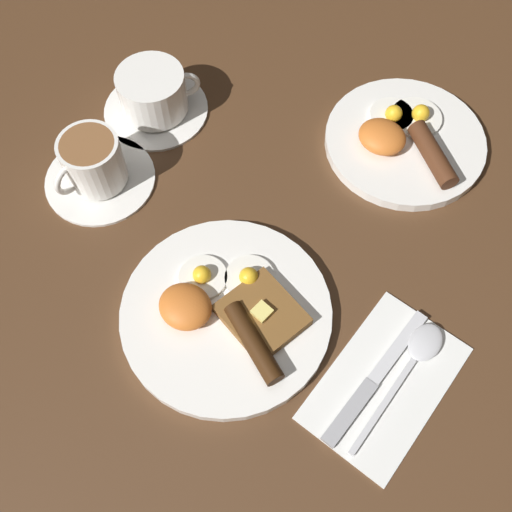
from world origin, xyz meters
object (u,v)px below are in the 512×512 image
object	(u,v)px
teacup_far	(154,96)
spoon	(417,354)
breakfast_plate_near	(227,312)
teacup_near	(94,166)
breakfast_plate_far	(404,140)
knife	(371,383)

from	to	relation	value
teacup_far	spoon	world-z (taller)	teacup_far
breakfast_plate_near	teacup_near	size ratio (longest dim) A/B	1.70
breakfast_plate_far	teacup_near	world-z (taller)	teacup_near
teacup_far	spoon	distance (m)	0.51
breakfast_plate_far	knife	world-z (taller)	breakfast_plate_far
breakfast_plate_far	spoon	distance (m)	0.31
teacup_far	knife	bearing A→B (deg)	-22.10
teacup_far	breakfast_plate_far	bearing A→B (deg)	23.65
teacup_far	spoon	bearing A→B (deg)	-14.55
teacup_near	teacup_far	bearing A→B (deg)	95.16
knife	spoon	world-z (taller)	spoon
teacup_near	knife	distance (m)	0.45
breakfast_plate_near	knife	bearing A→B (deg)	6.71
spoon	teacup_far	bearing A→B (deg)	79.10
breakfast_plate_far	teacup_far	size ratio (longest dim) A/B	1.48
breakfast_plate_near	teacup_far	distance (m)	0.35
teacup_near	spoon	world-z (taller)	teacup_near
spoon	breakfast_plate_far	bearing A→B (deg)	33.85
knife	spoon	size ratio (longest dim) A/B	1.05
breakfast_plate_far	teacup_far	xyz separation A→B (m)	(-0.33, -0.14, 0.02)
teacup_near	spoon	size ratio (longest dim) A/B	0.81
breakfast_plate_near	teacup_near	world-z (taller)	teacup_near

